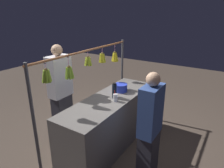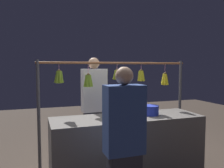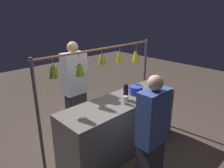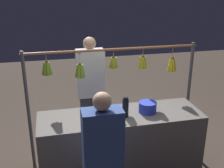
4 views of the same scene
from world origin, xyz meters
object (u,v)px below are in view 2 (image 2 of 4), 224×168
(water_bottle, at_px, (132,108))
(blue_bucket, at_px, (151,110))
(vendor_person, at_px, (94,109))
(customer_person, at_px, (124,150))
(drink_cup, at_px, (128,115))

(water_bottle, bearing_deg, blue_bucket, -169.28)
(vendor_person, height_order, customer_person, vendor_person)
(water_bottle, height_order, customer_person, customer_person)
(blue_bucket, height_order, drink_cup, drink_cup)
(drink_cup, distance_m, vendor_person, 1.01)
(drink_cup, bearing_deg, blue_bucket, -161.44)
(blue_bucket, relative_size, customer_person, 0.14)
(vendor_person, relative_size, customer_person, 1.10)
(drink_cup, relative_size, vendor_person, 0.11)
(blue_bucket, bearing_deg, vendor_person, -55.55)
(drink_cup, bearing_deg, customer_person, 64.63)
(water_bottle, distance_m, blue_bucket, 0.31)
(drink_cup, xyz_separation_m, vendor_person, (0.19, -0.99, -0.10))
(vendor_person, xyz_separation_m, customer_person, (0.15, 1.70, -0.07))
(water_bottle, xyz_separation_m, vendor_person, (0.28, -0.91, -0.16))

